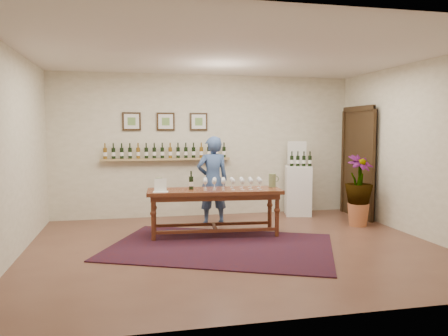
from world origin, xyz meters
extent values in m
plane|color=brown|center=(0.00, 0.00, 0.00)|extent=(6.00, 6.00, 0.00)
plane|color=#ECE5C8|center=(0.00, 2.50, 1.40)|extent=(6.00, 0.00, 6.00)
plane|color=#ECE5C8|center=(0.00, -2.50, 1.40)|extent=(6.00, 0.00, 6.00)
plane|color=#ECE5C8|center=(-3.00, 0.00, 1.40)|extent=(0.00, 5.00, 5.00)
plane|color=#ECE5C8|center=(3.00, 0.00, 1.40)|extent=(0.00, 5.00, 5.00)
plane|color=silver|center=(0.00, 0.00, 2.80)|extent=(6.00, 6.00, 0.00)
cube|color=tan|center=(-0.80, 2.41, 1.15)|extent=(2.50, 0.16, 0.04)
cube|color=black|center=(2.94, 1.70, 1.05)|extent=(0.10, 1.00, 2.10)
cube|color=black|center=(2.89, 1.70, 1.05)|extent=(0.04, 1.12, 2.22)
cube|color=black|center=(-1.45, 2.48, 1.88)|extent=(0.35, 0.03, 0.35)
cube|color=white|center=(-1.45, 2.46, 1.88)|extent=(0.28, 0.01, 0.28)
cube|color=#6C964B|center=(-1.45, 2.45, 1.88)|extent=(0.15, 0.00, 0.15)
cube|color=black|center=(-0.80, 2.48, 1.88)|extent=(0.35, 0.03, 0.35)
cube|color=white|center=(-0.80, 2.46, 1.88)|extent=(0.28, 0.01, 0.28)
cube|color=#6C964B|center=(-0.80, 2.45, 1.88)|extent=(0.15, 0.00, 0.15)
cube|color=black|center=(-0.15, 2.48, 1.88)|extent=(0.35, 0.03, 0.35)
cube|color=white|center=(-0.15, 2.46, 1.88)|extent=(0.28, 0.01, 0.28)
cube|color=#6C964B|center=(-0.15, 2.45, 1.88)|extent=(0.15, 0.00, 0.15)
cube|color=#4C130D|center=(-0.22, 0.04, 0.01)|extent=(3.78, 3.23, 0.02)
cube|color=#4F1813|center=(-0.17, 0.75, 0.73)|extent=(2.20, 0.85, 0.06)
cube|color=#4F1813|center=(-0.17, 0.75, 0.66)|extent=(2.07, 0.72, 0.10)
cylinder|color=#4F1813|center=(-1.16, 0.58, 0.35)|extent=(0.07, 0.07, 0.70)
cylinder|color=#4F1813|center=(0.79, 0.43, 0.35)|extent=(0.07, 0.07, 0.70)
cylinder|color=#4F1813|center=(-1.12, 1.07, 0.35)|extent=(0.07, 0.07, 0.70)
cylinder|color=#4F1813|center=(0.83, 0.92, 0.35)|extent=(0.07, 0.07, 0.70)
cube|color=#4F1813|center=(-0.19, 0.51, 0.14)|extent=(1.95, 0.20, 0.05)
cube|color=#4F1813|center=(-0.15, 0.99, 0.14)|extent=(1.95, 0.20, 0.05)
cube|color=#4F1813|center=(-0.17, 0.75, 0.14)|extent=(0.09, 0.49, 0.05)
cube|color=white|center=(-1.04, 0.66, 0.87)|extent=(0.25, 0.19, 0.21)
cube|color=white|center=(1.82, 2.11, 0.50)|extent=(0.61, 0.61, 0.99)
cube|color=white|center=(1.84, 2.25, 1.25)|extent=(0.37, 0.12, 0.52)
cone|color=#AC6039|center=(2.49, 0.93, 0.20)|extent=(0.38, 0.38, 0.40)
imported|color=#1D3C18|center=(2.49, 0.93, 0.75)|extent=(0.71, 0.71, 0.70)
imported|color=#334B79|center=(-0.03, 1.63, 0.80)|extent=(0.61, 0.42, 1.60)
camera|label=1|loc=(-1.50, -6.11, 1.72)|focal=35.00mm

